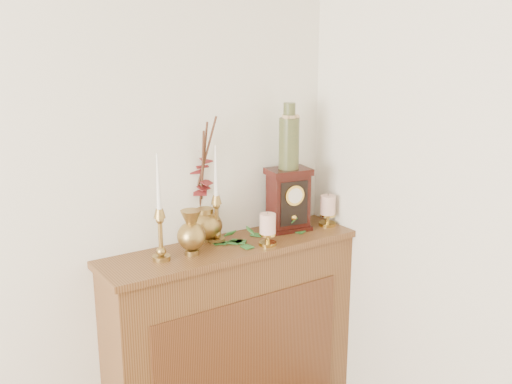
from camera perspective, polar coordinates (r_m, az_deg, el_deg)
console_shelf at (r=2.93m, az=-2.18°, el=-14.09°), size 1.24×0.34×0.93m
candlestick_left at (r=2.53m, az=-9.13°, el=-3.22°), size 0.08×0.08×0.46m
candlestick_center at (r=2.72m, az=-3.78°, el=-1.83°), size 0.07×0.07×0.45m
bud_vase at (r=2.58m, az=-6.18°, el=-3.90°), size 0.12×0.12×0.20m
ginger_jar at (r=2.75m, az=-5.24°, el=0.78°), size 0.24×0.25×0.58m
pillar_candle_left at (r=2.69m, az=1.12°, el=-3.42°), size 0.08×0.08×0.16m
pillar_candle_right at (r=2.98m, az=6.85°, el=-1.60°), size 0.08×0.08×0.16m
ivy_garland at (r=2.77m, az=0.69°, el=-4.32°), size 0.43×0.24×0.09m
mantel_clock at (r=2.89m, az=3.11°, el=-0.76°), size 0.22×0.17×0.30m
ceramic_vase at (r=2.83m, az=3.16°, el=5.01°), size 0.10×0.10×0.31m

